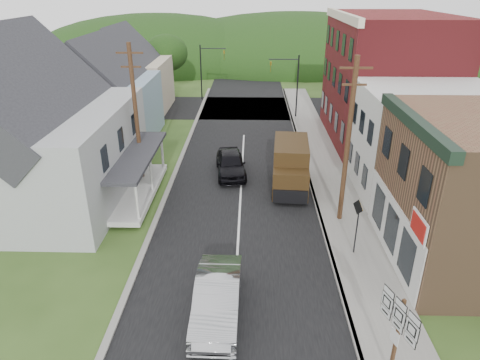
# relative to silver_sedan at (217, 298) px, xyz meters

# --- Properties ---
(ground) EXTENTS (120.00, 120.00, 0.00)m
(ground) POSITION_rel_silver_sedan_xyz_m (0.65, 4.17, -0.83)
(ground) COLOR #2D4719
(ground) RESTS_ON ground
(road) EXTENTS (9.00, 90.00, 0.02)m
(road) POSITION_rel_silver_sedan_xyz_m (0.65, 14.17, -0.83)
(road) COLOR black
(road) RESTS_ON ground
(cross_road) EXTENTS (60.00, 9.00, 0.02)m
(cross_road) POSITION_rel_silver_sedan_xyz_m (0.65, 31.17, -0.83)
(cross_road) COLOR black
(cross_road) RESTS_ON ground
(sidewalk_right) EXTENTS (2.80, 55.00, 0.15)m
(sidewalk_right) POSITION_rel_silver_sedan_xyz_m (6.55, 12.17, -0.75)
(sidewalk_right) COLOR slate
(sidewalk_right) RESTS_ON ground
(curb_right) EXTENTS (0.20, 55.00, 0.15)m
(curb_right) POSITION_rel_silver_sedan_xyz_m (5.20, 12.17, -0.75)
(curb_right) COLOR slate
(curb_right) RESTS_ON ground
(curb_left) EXTENTS (0.30, 55.00, 0.12)m
(curb_left) POSITION_rel_silver_sedan_xyz_m (-4.00, 12.17, -0.77)
(curb_left) COLOR slate
(curb_left) RESTS_ON ground
(storefront_white) EXTENTS (8.00, 7.00, 6.50)m
(storefront_white) POSITION_rel_silver_sedan_xyz_m (11.95, 11.67, 2.42)
(storefront_white) COLOR silver
(storefront_white) RESTS_ON ground
(storefront_red) EXTENTS (8.00, 12.00, 10.00)m
(storefront_red) POSITION_rel_silver_sedan_xyz_m (11.95, 21.17, 4.17)
(storefront_red) COLOR maroon
(storefront_red) RESTS_ON ground
(house_gray) EXTENTS (10.20, 12.24, 8.35)m
(house_gray) POSITION_rel_silver_sedan_xyz_m (-11.35, 10.17, 3.41)
(house_gray) COLOR #AFB2B5
(house_gray) RESTS_ON ground
(house_blue) EXTENTS (7.14, 8.16, 7.28)m
(house_blue) POSITION_rel_silver_sedan_xyz_m (-10.35, 21.17, 2.87)
(house_blue) COLOR #84A4B5
(house_blue) RESTS_ON ground
(house_cream) EXTENTS (7.14, 8.16, 7.28)m
(house_cream) POSITION_rel_silver_sedan_xyz_m (-10.85, 30.17, 2.87)
(house_cream) COLOR #B8A68E
(house_cream) RESTS_ON ground
(utility_pole_right) EXTENTS (1.60, 0.26, 9.00)m
(utility_pole_right) POSITION_rel_silver_sedan_xyz_m (6.25, 7.67, 3.83)
(utility_pole_right) COLOR #472D19
(utility_pole_right) RESTS_ON ground
(utility_pole_left) EXTENTS (1.60, 0.26, 9.00)m
(utility_pole_left) POSITION_rel_silver_sedan_xyz_m (-5.85, 12.17, 3.83)
(utility_pole_left) COLOR #472D19
(utility_pole_left) RESTS_ON ground
(traffic_signal_right) EXTENTS (2.87, 0.20, 6.00)m
(traffic_signal_right) POSITION_rel_silver_sedan_xyz_m (4.95, 27.67, 2.93)
(traffic_signal_right) COLOR black
(traffic_signal_right) RESTS_ON ground
(traffic_signal_left) EXTENTS (2.87, 0.20, 6.00)m
(traffic_signal_left) POSITION_rel_silver_sedan_xyz_m (-3.65, 34.67, 2.93)
(traffic_signal_left) COLOR black
(traffic_signal_left) RESTS_ON ground
(tree_left_b) EXTENTS (4.80, 4.80, 6.94)m
(tree_left_b) POSITION_rel_silver_sedan_xyz_m (-16.35, 16.17, 4.06)
(tree_left_b) COLOR #382616
(tree_left_b) RESTS_ON ground
(tree_left_c) EXTENTS (5.80, 5.80, 8.41)m
(tree_left_c) POSITION_rel_silver_sedan_xyz_m (-18.35, 24.17, 5.11)
(tree_left_c) COLOR #382616
(tree_left_c) RESTS_ON ground
(tree_left_d) EXTENTS (4.80, 4.80, 6.94)m
(tree_left_d) POSITION_rel_silver_sedan_xyz_m (-8.35, 36.17, 4.06)
(tree_left_d) COLOR #382616
(tree_left_d) RESTS_ON ground
(forested_ridge) EXTENTS (90.00, 30.00, 16.00)m
(forested_ridge) POSITION_rel_silver_sedan_xyz_m (0.65, 59.17, -0.83)
(forested_ridge) COLOR black
(forested_ridge) RESTS_ON ground
(silver_sedan) EXTENTS (1.80, 5.03, 1.65)m
(silver_sedan) POSITION_rel_silver_sedan_xyz_m (0.00, 0.00, 0.00)
(silver_sedan) COLOR #A1A1A5
(silver_sedan) RESTS_ON ground
(dark_sedan) EXTENTS (2.46, 4.94, 1.62)m
(dark_sedan) POSITION_rel_silver_sedan_xyz_m (-0.12, 13.82, -0.02)
(dark_sedan) COLOR black
(dark_sedan) RESTS_ON ground
(delivery_van) EXTENTS (2.53, 5.44, 2.97)m
(delivery_van) POSITION_rel_silver_sedan_xyz_m (3.80, 11.83, 0.68)
(delivery_van) COLOR black
(delivery_van) RESTS_ON ground
(route_sign_cluster) EXTENTS (0.63, 1.74, 3.17)m
(route_sign_cluster) POSITION_rel_silver_sedan_xyz_m (5.95, -2.84, 1.38)
(route_sign_cluster) COLOR #472D19
(route_sign_cluster) RESTS_ON sidewalk_right
(warning_sign) EXTENTS (0.30, 0.75, 2.90)m
(warning_sign) POSITION_rel_silver_sedan_xyz_m (6.30, 4.33, 1.17)
(warning_sign) COLOR black
(warning_sign) RESTS_ON sidewalk_right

